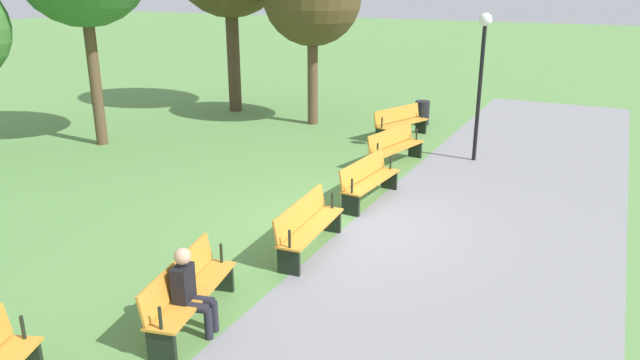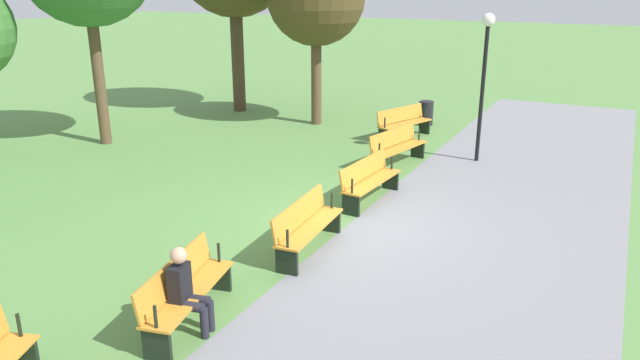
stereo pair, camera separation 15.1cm
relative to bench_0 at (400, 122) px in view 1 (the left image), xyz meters
The scene contains 10 objects.
ground_plane 6.82m from the bench_0, 10.76° to the left, with size 120.00×120.00×0.00m, color #5B8C47.
path_paving 7.65m from the bench_0, 28.85° to the left, with size 28.33×4.75×0.01m, color gray.
bench_0 is the anchor object (origin of this frame).
bench_1 2.73m from the bench_0, 16.29° to the left, with size 2.00×0.88×0.89m.
bench_2 5.44m from the bench_0, 12.22° to the left, with size 1.97×0.61×0.89m.
bench_3 8.13m from the bench_0, ahead, with size 1.97×0.61×0.89m.
bench_4 10.78m from the bench_0, ahead, with size 2.00×0.88×0.89m.
person_seated 10.98m from the bench_0, ahead, with size 0.41×0.57×1.20m.
lamp_post 3.51m from the bench_0, 61.74° to the left, with size 0.32×0.32×3.66m.
trash_bin 1.94m from the bench_0, behind, with size 0.46×0.46×0.76m, color black.
Camera 1 is at (9.63, 4.22, 4.41)m, focal length 33.57 mm.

